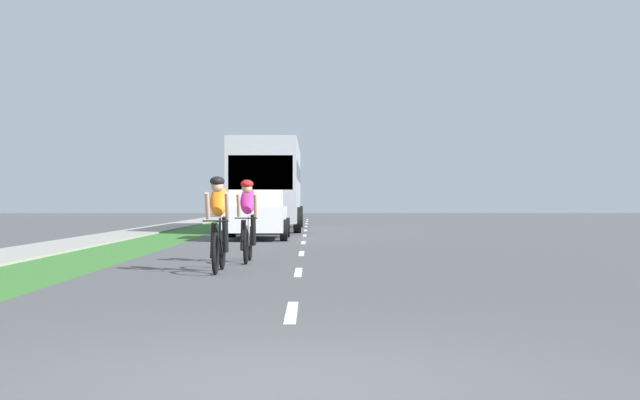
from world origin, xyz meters
name	(u,v)px	position (x,y,z in m)	size (l,w,h in m)	color
ground_plane	(304,241)	(0.00, 20.00, 0.00)	(120.00, 120.00, 0.00)	#4C4C4F
grass_verge	(156,241)	(-4.38, 20.00, 0.00)	(1.93, 70.00, 0.01)	#38722D
sidewalk_concrete	(92,241)	(-6.26, 20.00, 0.00)	(1.83, 70.00, 0.10)	#9E998E
lane_markings_center	(305,235)	(0.00, 24.00, 0.00)	(0.12, 52.71, 0.01)	white
cyclist_lead	(219,223)	(-1.31, 8.73, 0.81)	(0.42, 1.72, 1.58)	black
cyclist_trailing	(248,220)	(-1.00, 10.98, 0.81)	(0.42, 1.72, 1.58)	black
sedan_white	(257,214)	(-1.47, 21.21, 0.77)	(1.98, 4.30, 1.52)	silver
bus_silver	(269,182)	(-1.54, 30.11, 1.98)	(2.78, 11.60, 3.48)	#A5A8AD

